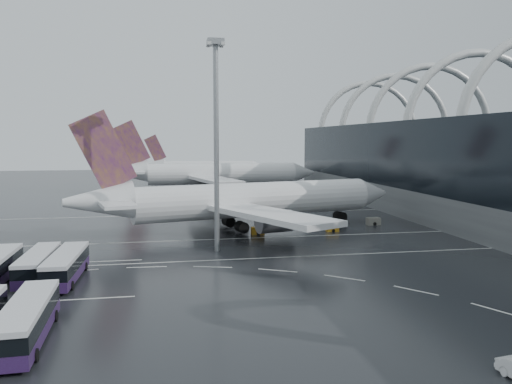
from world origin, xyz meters
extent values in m
plane|color=black|center=(0.00, 0.00, 0.00)|extent=(420.00, 420.00, 0.00)
torus|color=silver|center=(58.00, 28.00, 18.00)|extent=(33.80, 1.80, 33.80)
torus|color=silver|center=(58.00, 47.00, 18.00)|extent=(33.80, 1.80, 33.80)
torus|color=silver|center=(58.00, 66.00, 18.00)|extent=(33.80, 1.80, 33.80)
torus|color=silver|center=(58.00, 85.00, 18.00)|extent=(33.80, 1.80, 33.80)
cube|color=silver|center=(0.00, -2.00, 0.01)|extent=(120.00, 0.25, 0.01)
cube|color=silver|center=(0.00, 12.00, 0.01)|extent=(120.00, 0.25, 0.01)
cube|color=silver|center=(0.00, 40.00, 0.01)|extent=(120.00, 0.25, 0.01)
cube|color=silver|center=(-24.00, 0.00, 0.01)|extent=(28.00, 0.25, 0.01)
cylinder|color=white|center=(9.45, 20.13, 5.39)|extent=(44.36, 16.49, 6.14)
cone|color=white|center=(33.98, 26.15, 5.39)|extent=(7.63, 7.47, 6.14)
cone|color=white|center=(-17.14, 13.60, 6.45)|extent=(11.74, 8.48, 6.14)
cube|color=#4F1969|center=(-16.11, 13.86, 14.28)|extent=(10.05, 3.05, 13.00)
cube|color=white|center=(-15.09, 14.11, 6.45)|extent=(9.16, 19.63, 0.53)
cube|color=white|center=(8.49, 6.28, 4.76)|extent=(18.17, 27.03, 0.85)
cube|color=white|center=(2.19, 31.96, 4.76)|extent=(8.23, 26.66, 0.85)
cylinder|color=gray|center=(10.69, 10.63, 2.86)|extent=(6.51, 4.88, 3.60)
cylinder|color=gray|center=(6.15, 29.12, 2.86)|extent=(6.51, 4.88, 3.60)
cube|color=black|center=(5.34, 19.12, 1.16)|extent=(13.94, 9.60, 2.33)
cylinder|color=white|center=(10.66, 85.11, 5.69)|extent=(45.11, 7.61, 6.47)
cone|color=white|center=(36.47, 85.77, 5.69)|extent=(6.85, 6.64, 6.47)
cone|color=white|center=(-17.39, 84.39, 6.80)|extent=(11.31, 6.75, 6.47)
cube|color=#4F1969|center=(-16.27, 84.42, 15.05)|extent=(10.76, 0.94, 13.71)
cube|color=white|center=(-15.16, 84.45, 6.80)|extent=(5.53, 20.19, 0.56)
cube|color=white|center=(6.55, 71.06, 5.02)|extent=(14.08, 28.93, 0.89)
cube|color=white|center=(5.84, 98.93, 5.02)|extent=(12.77, 28.83, 0.89)
cylinder|color=gray|center=(9.80, 75.05, 3.01)|extent=(6.23, 3.95, 3.79)
cylinder|color=gray|center=(9.29, 95.11, 3.01)|extent=(6.23, 3.95, 3.79)
cube|color=black|center=(6.20, 85.00, 1.23)|extent=(13.56, 7.48, 2.45)
cylinder|color=white|center=(11.08, 138.06, 4.74)|extent=(36.50, 10.10, 5.39)
cone|color=white|center=(31.73, 135.31, 4.74)|extent=(6.23, 6.07, 5.39)
cone|color=white|center=(-11.42, 141.05, 5.66)|extent=(9.92, 6.56, 5.39)
cube|color=#4F1969|center=(-10.50, 140.93, 12.54)|extent=(8.94, 1.73, 11.42)
cube|color=white|center=(-9.58, 140.81, 5.66)|extent=(6.35, 17.12, 0.46)
cube|color=white|center=(5.86, 127.04, 4.18)|extent=(8.27, 23.65, 0.74)
cube|color=white|center=(8.93, 150.05, 4.18)|extent=(13.90, 24.05, 0.74)
cylinder|color=gray|center=(9.05, 129.90, 2.51)|extent=(5.48, 3.80, 3.16)
cylinder|color=gray|center=(11.26, 146.46, 2.51)|extent=(5.48, 3.80, 3.16)
cube|color=black|center=(7.40, 138.55, 1.02)|extent=(11.83, 7.36, 2.04)
cylinder|color=black|center=(-24.41, -4.16, 0.50)|extent=(0.37, 1.01, 1.00)
cube|color=#2A133B|center=(-21.45, -6.98, 0.85)|extent=(2.76, 12.34, 1.04)
cube|color=black|center=(-21.45, -6.98, 1.99)|extent=(2.81, 12.09, 1.23)
cube|color=silver|center=(-21.45, -6.98, 2.82)|extent=(2.76, 12.34, 0.43)
cylinder|color=black|center=(-20.13, -10.93, 0.47)|extent=(0.33, 0.95, 0.95)
cylinder|color=black|center=(-22.77, -10.92, 0.47)|extent=(0.33, 0.95, 0.95)
cylinder|color=black|center=(-20.13, -3.03, 0.47)|extent=(0.33, 0.95, 0.95)
cylinder|color=black|center=(-22.77, -3.03, 0.47)|extent=(0.33, 0.95, 0.95)
cube|color=#2A133B|center=(-18.07, -8.43, 0.90)|extent=(3.22, 13.00, 1.09)
cube|color=black|center=(-18.07, -8.43, 2.09)|extent=(3.27, 12.75, 1.29)
cube|color=silver|center=(-18.07, -8.43, 2.96)|extent=(3.22, 13.00, 0.45)
cylinder|color=black|center=(-16.79, -12.60, 0.50)|extent=(0.37, 1.00, 0.99)
cylinder|color=black|center=(-19.56, -12.53, 0.50)|extent=(0.37, 1.00, 0.99)
cylinder|color=black|center=(-16.58, -4.33, 0.50)|extent=(0.37, 1.00, 0.99)
cylinder|color=black|center=(-19.35, -4.25, 0.50)|extent=(0.37, 1.00, 0.99)
cube|color=#2A133B|center=(-17.77, -26.28, 0.90)|extent=(3.42, 13.13, 1.10)
cube|color=black|center=(-17.77, -26.28, 2.10)|extent=(3.47, 12.87, 1.30)
cube|color=silver|center=(-17.77, -26.28, 2.98)|extent=(3.42, 13.13, 0.45)
cylinder|color=black|center=(-16.21, -30.38, 0.50)|extent=(0.39, 1.01, 1.00)
cylinder|color=black|center=(-16.54, -22.06, 0.50)|extent=(0.39, 1.01, 1.00)
cylinder|color=black|center=(-19.33, -22.17, 0.50)|extent=(0.39, 1.01, 1.00)
cylinder|color=gray|center=(0.57, 3.74, 14.66)|extent=(0.73, 0.73, 29.32)
cube|color=gray|center=(0.57, 3.74, 29.63)|extent=(2.30, 2.30, 0.84)
cube|color=silver|center=(0.57, 3.74, 29.32)|extent=(2.09, 2.09, 0.42)
cube|color=#BD8319|center=(22.15, 15.38, 0.58)|extent=(2.11, 1.25, 1.15)
cube|color=#BD8319|center=(8.73, 15.33, 0.60)|extent=(2.19, 1.29, 1.19)
cube|color=slate|center=(32.04, 20.50, 0.68)|extent=(2.50, 1.48, 1.36)
cube|color=#BD8319|center=(18.42, 35.37, 0.57)|extent=(2.07, 1.23, 1.13)
camera|label=1|loc=(-6.67, -67.45, 16.09)|focal=35.00mm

